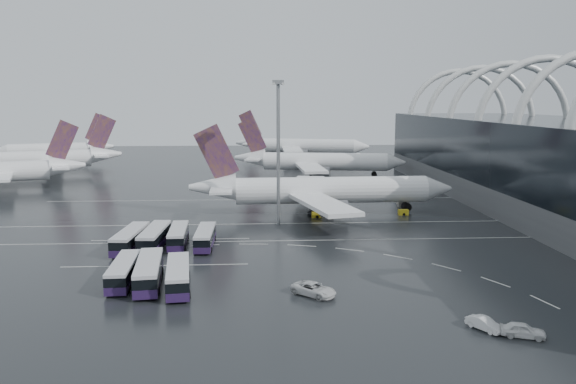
{
  "coord_description": "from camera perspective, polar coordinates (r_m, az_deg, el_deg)",
  "views": [
    {
      "loc": [
        -8.62,
        -98.51,
        24.62
      ],
      "look_at": [
        -2.51,
        8.63,
        7.0
      ],
      "focal_mm": 35.0,
      "sensor_mm": 36.0,
      "label": 1
    }
  ],
  "objects": [
    {
      "name": "bus_row_far_c",
      "position": [
        76.27,
        -11.1,
        -8.31
      ],
      "size": [
        4.43,
        13.12,
        3.17
      ],
      "rotation": [
        0.0,
        0.0,
        1.69
      ],
      "color": "#21133D",
      "rests_on": "ground"
    },
    {
      "name": "bus_row_near_d",
      "position": [
        96.54,
        -8.42,
        -4.54
      ],
      "size": [
        3.01,
        12.2,
        3.0
      ],
      "rotation": [
        0.0,
        0.0,
        1.56
      ],
      "color": "#21133D",
      "rests_on": "ground"
    },
    {
      "name": "airliner_gate_b",
      "position": [
        181.95,
        2.86,
        3.06
      ],
      "size": [
        55.38,
        49.25,
        19.24
      ],
      "rotation": [
        0.0,
        0.0,
        -0.16
      ],
      "color": "white",
      "rests_on": "ground"
    },
    {
      "name": "gse_cart_belly_b",
      "position": [
        136.83,
        11.52,
        -0.96
      ],
      "size": [
        2.37,
        1.4,
        1.29
      ],
      "primitive_type": "cube",
      "color": "slate",
      "rests_on": "ground"
    },
    {
      "name": "van_curve_c",
      "position": [
        65.9,
        19.34,
        -12.52
      ],
      "size": [
        3.44,
        4.31,
        1.37
      ],
      "primitive_type": "imported",
      "rotation": [
        0.0,
        0.0,
        0.56
      ],
      "color": "silver",
      "rests_on": "ground"
    },
    {
      "name": "bus_row_far_b",
      "position": [
        78.36,
        -13.96,
        -7.85
      ],
      "size": [
        4.56,
        13.92,
        3.37
      ],
      "rotation": [
        0.0,
        0.0,
        1.68
      ],
      "color": "#21133D",
      "rests_on": "ground"
    },
    {
      "name": "gse_cart_belly_a",
      "position": [
        124.23,
        11.64,
        -2.03
      ],
      "size": [
        2.13,
        1.26,
        1.16
      ],
      "primitive_type": "cube",
      "color": "gold",
      "rests_on": "ground"
    },
    {
      "name": "airliner_gate_c",
      "position": [
        240.35,
        1.15,
        4.67
      ],
      "size": [
        57.22,
        51.93,
        20.5
      ],
      "rotation": [
        0.0,
        0.0,
        -0.22
      ],
      "color": "white",
      "rests_on": "ground"
    },
    {
      "name": "lane_marking_near",
      "position": [
        99.97,
        1.79,
        -4.93
      ],
      "size": [
        120.0,
        0.25,
        0.01
      ],
      "primitive_type": "cube",
      "color": "silver",
      "rests_on": "ground"
    },
    {
      "name": "bus_row_near_a",
      "position": [
        97.27,
        -15.71,
        -4.59
      ],
      "size": [
        4.03,
        13.59,
        3.3
      ],
      "rotation": [
        0.0,
        0.0,
        1.5
      ],
      "color": "#21133D",
      "rests_on": "ground"
    },
    {
      "name": "lane_marking_mid",
      "position": [
        113.54,
        1.17,
        -3.2
      ],
      "size": [
        120.0,
        0.25,
        0.01
      ],
      "primitive_type": "cube",
      "color": "silver",
      "rests_on": "ground"
    },
    {
      "name": "ground",
      "position": [
        101.9,
        1.69,
        -4.66
      ],
      "size": [
        420.0,
        420.0,
        0.0
      ],
      "primitive_type": "plane",
      "color": "black",
      "rests_on": "ground"
    },
    {
      "name": "bus_row_far_a",
      "position": [
        80.05,
        -16.35,
        -7.72
      ],
      "size": [
        3.38,
        12.51,
        3.05
      ],
      "rotation": [
        0.0,
        0.0,
        1.62
      ],
      "color": "#21133D",
      "rests_on": "ground"
    },
    {
      "name": "bus_bay_line_south",
      "position": [
        87.46,
        -13.36,
        -7.28
      ],
      "size": [
        28.0,
        0.25,
        0.01
      ],
      "primitive_type": "cube",
      "color": "silver",
      "rests_on": "ground"
    },
    {
      "name": "jet_remote_mid",
      "position": [
        202.78,
        -22.74,
        3.09
      ],
      "size": [
        44.95,
        36.58,
        20.0
      ],
      "rotation": [
        0.0,
        0.0,
        3.48
      ],
      "color": "white",
      "rests_on": "ground"
    },
    {
      "name": "bus_bay_line_north",
      "position": [
        102.69,
        -11.82,
        -4.75
      ],
      "size": [
        28.0,
        0.25,
        0.01
      ],
      "primitive_type": "cube",
      "color": "silver",
      "rests_on": "ground"
    },
    {
      "name": "jet_remote_far",
      "position": [
        238.89,
        -22.47,
        3.93
      ],
      "size": [
        44.39,
        36.1,
        19.67
      ],
      "rotation": [
        0.0,
        0.0,
        3.46
      ],
      "color": "white",
      "rests_on": "ground"
    },
    {
      "name": "van_curve_b",
      "position": [
        65.39,
        22.73,
        -12.81
      ],
      "size": [
        4.93,
        3.25,
        1.56
      ],
      "primitive_type": "imported",
      "rotation": [
        0.0,
        0.0,
        1.23
      ],
      "color": "silver",
      "rests_on": "ground"
    },
    {
      "name": "jet_remote_west",
      "position": [
        174.38,
        -26.79,
        1.85
      ],
      "size": [
        43.1,
        35.08,
        19.2
      ],
      "rotation": [
        0.0,
        0.0,
        3.49
      ],
      "color": "white",
      "rests_on": "ground"
    },
    {
      "name": "gse_cart_belly_d",
      "position": [
        133.28,
        11.63,
        -1.23
      ],
      "size": [
        2.36,
        1.4,
        1.29
      ],
      "primitive_type": "cube",
      "color": "slate",
      "rests_on": "ground"
    },
    {
      "name": "gse_cart_belly_c",
      "position": [
        119.38,
        2.95,
        -2.3
      ],
      "size": [
        2.15,
        1.27,
        1.17
      ],
      "primitive_type": "cube",
      "color": "gold",
      "rests_on": "ground"
    },
    {
      "name": "airliner_main",
      "position": [
        123.03,
        3.1,
        0.1
      ],
      "size": [
        58.1,
        51.05,
        19.71
      ],
      "rotation": [
        0.0,
        0.0,
        0.03
      ],
      "color": "white",
      "rests_on": "ground"
    },
    {
      "name": "bus_row_near_c",
      "position": [
        98.32,
        -11.09,
        -4.36
      ],
      "size": [
        3.36,
        12.32,
        3.0
      ],
      "rotation": [
        0.0,
        0.0,
        1.62
      ],
      "color": "#21133D",
      "rests_on": "ground"
    },
    {
      "name": "van_curve_a",
      "position": [
        72.53,
        2.63,
        -9.83
      ],
      "size": [
        6.33,
        6.04,
        1.67
      ],
      "primitive_type": "imported",
      "rotation": [
        0.0,
        0.0,
        0.85
      ],
      "color": "silver",
      "rests_on": "ground"
    },
    {
      "name": "gse_cart_belly_e",
      "position": [
        131.76,
        5.4,
        -1.23
      ],
      "size": [
        2.09,
        1.23,
        1.14
      ],
      "primitive_type": "cube",
      "color": "gold",
      "rests_on": "ground"
    },
    {
      "name": "lane_marking_far",
      "position": [
        140.94,
        0.29,
        -0.73
      ],
      "size": [
        120.0,
        0.25,
        0.01
      ],
      "primitive_type": "cube",
      "color": "silver",
      "rests_on": "ground"
    },
    {
      "name": "bus_row_near_b",
      "position": [
        97.46,
        -13.41,
        -4.47
      ],
      "size": [
        3.67,
        13.54,
        3.3
      ],
      "rotation": [
        0.0,
        0.0,
        1.52
      ],
      "color": "#21133D",
      "rests_on": "ground"
    },
    {
      "name": "floodlight_mast",
      "position": [
        110.38,
        -1.0,
        5.82
      ],
      "size": [
        2.18,
        2.18,
        28.41
      ],
      "color": "gray",
      "rests_on": "ground"
    }
  ]
}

